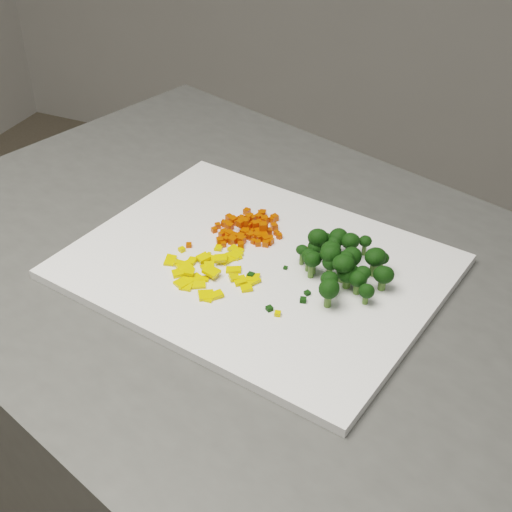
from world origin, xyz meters
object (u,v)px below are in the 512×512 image
at_px(broccoli_pile, 344,259).
at_px(cutting_board, 256,267).
at_px(carrot_pile, 249,222).
at_px(counter_block, 250,490).
at_px(pepper_pile, 210,268).

bearing_deg(broccoli_pile, cutting_board, -172.44).
bearing_deg(carrot_pile, broccoli_pile, -18.23).
distance_m(counter_block, carrot_pile, 0.48).
bearing_deg(cutting_board, counter_block, 147.22).
xyz_separation_m(counter_block, carrot_pile, (-0.02, 0.05, 0.47)).
height_order(counter_block, cutting_board, cutting_board).
relative_size(counter_block, broccoli_pile, 8.33).
relative_size(counter_block, pepper_pile, 8.61).
distance_m(carrot_pile, pepper_pile, 0.10).
bearing_deg(counter_block, carrot_pile, 114.10).
distance_m(cutting_board, carrot_pile, 0.07).
height_order(cutting_board, pepper_pile, pepper_pile).
distance_m(cutting_board, pepper_pile, 0.06).
bearing_deg(pepper_pile, cutting_board, 44.13).
xyz_separation_m(carrot_pile, broccoli_pile, (0.14, -0.05, 0.01)).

